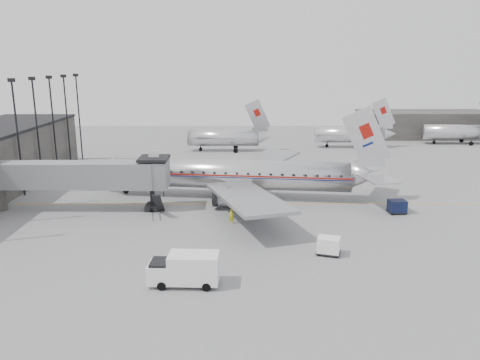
% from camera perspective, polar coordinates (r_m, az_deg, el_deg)
% --- Properties ---
extents(ground, '(160.00, 160.00, 0.00)m').
position_cam_1_polar(ground, '(52.84, -1.23, -4.79)').
color(ground, slate).
rests_on(ground, ground).
extents(hangar, '(30.00, 12.00, 6.00)m').
position_cam_1_polar(hangar, '(119.35, 21.53, 6.36)').
color(hangar, '#373532').
rests_on(hangar, ground).
extents(apron_line, '(60.00, 0.15, 0.01)m').
position_cam_1_polar(apron_line, '(58.58, 1.80, -2.88)').
color(apron_line, gold).
rests_on(apron_line, ground).
extents(jet_bridge, '(21.00, 6.20, 7.10)m').
position_cam_1_polar(jet_bridge, '(57.90, -17.92, 0.50)').
color(jet_bridge, slate).
rests_on(jet_bridge, ground).
extents(floodlight_masts, '(0.90, 42.25, 15.25)m').
position_cam_1_polar(floodlight_masts, '(69.62, -24.47, 5.63)').
color(floodlight_masts, black).
rests_on(floodlight_masts, ground).
extents(distant_aircraft_near, '(16.39, 3.20, 10.26)m').
position_cam_1_polar(distant_aircraft_near, '(93.14, -1.95, 5.23)').
color(distant_aircraft_near, silver).
rests_on(distant_aircraft_near, ground).
extents(distant_aircraft_mid, '(16.39, 3.20, 10.26)m').
position_cam_1_polar(distant_aircraft_mid, '(99.82, 13.28, 5.46)').
color(distant_aircraft_mid, silver).
rests_on(distant_aircraft_mid, ground).
extents(distant_aircraft_far, '(16.39, 3.20, 10.26)m').
position_cam_1_polar(distant_aircraft_far, '(111.56, 24.92, 5.41)').
color(distant_aircraft_far, silver).
rests_on(distant_aircraft_far, ground).
extents(airliner, '(38.33, 35.32, 12.15)m').
position_cam_1_polar(airliner, '(60.54, -0.39, 0.68)').
color(airliner, silver).
rests_on(airliner, ground).
extents(service_van, '(5.65, 2.43, 2.62)m').
position_cam_1_polar(service_van, '(37.69, -6.76, -10.70)').
color(service_van, white).
rests_on(service_van, ground).
extents(baggage_cart_navy, '(2.17, 1.73, 1.60)m').
position_cam_1_polar(baggage_cart_navy, '(57.57, 18.60, -3.06)').
color(baggage_cart_navy, '#0D1436').
rests_on(baggage_cart_navy, ground).
extents(baggage_cart_white, '(2.48, 2.16, 1.64)m').
position_cam_1_polar(baggage_cart_white, '(43.96, 10.76, -7.84)').
color(baggage_cart_white, white).
rests_on(baggage_cart_white, ground).
extents(ramp_worker, '(0.59, 0.39, 1.62)m').
position_cam_1_polar(ramp_worker, '(51.26, -1.04, -4.45)').
color(ramp_worker, gold).
rests_on(ramp_worker, ground).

